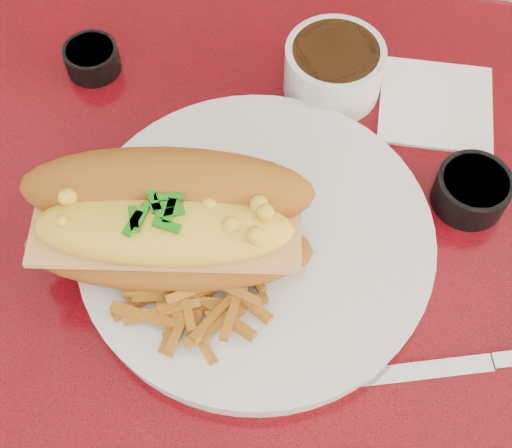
% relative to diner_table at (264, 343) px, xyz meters
% --- Properties ---
extents(diner_table, '(1.23, 0.83, 0.77)m').
position_rel_diner_table_xyz_m(diner_table, '(0.00, 0.00, 0.00)').
color(diner_table, red).
rests_on(diner_table, ground).
extents(booth_bench_far, '(1.20, 0.51, 0.90)m').
position_rel_diner_table_xyz_m(booth_bench_far, '(0.00, 0.81, -0.32)').
color(booth_bench_far, maroon).
rests_on(booth_bench_far, ground).
extents(dinner_plate, '(0.34, 0.34, 0.02)m').
position_rel_diner_table_xyz_m(dinner_plate, '(-0.01, 0.03, 0.17)').
color(dinner_plate, silver).
rests_on(dinner_plate, diner_table).
extents(mac_hoagie, '(0.25, 0.15, 0.11)m').
position_rel_diner_table_xyz_m(mac_hoagie, '(-0.08, -0.00, 0.23)').
color(mac_hoagie, '#A55F1A').
rests_on(mac_hoagie, dinner_plate).
extents(fries_pile, '(0.10, 0.09, 0.03)m').
position_rel_diner_table_xyz_m(fries_pile, '(-0.05, -0.04, 0.20)').
color(fries_pile, '#BE7920').
rests_on(fries_pile, dinner_plate).
extents(fork, '(0.10, 0.14, 0.00)m').
position_rel_diner_table_xyz_m(fork, '(0.05, 0.02, 0.18)').
color(fork, silver).
rests_on(fork, dinner_plate).
extents(gravy_ramekin, '(0.12, 0.12, 0.05)m').
position_rel_diner_table_xyz_m(gravy_ramekin, '(0.02, 0.22, 0.19)').
color(gravy_ramekin, silver).
rests_on(gravy_ramekin, diner_table).
extents(sauce_cup_left, '(0.06, 0.06, 0.03)m').
position_rel_diner_table_xyz_m(sauce_cup_left, '(-0.22, 0.20, 0.18)').
color(sauce_cup_left, black).
rests_on(sauce_cup_left, diner_table).
extents(sauce_cup_right, '(0.07, 0.07, 0.03)m').
position_rel_diner_table_xyz_m(sauce_cup_right, '(0.17, 0.11, 0.18)').
color(sauce_cup_right, black).
rests_on(sauce_cup_right, diner_table).
extents(knife, '(0.19, 0.07, 0.01)m').
position_rel_diner_table_xyz_m(knife, '(0.19, -0.04, 0.16)').
color(knife, silver).
rests_on(knife, diner_table).
extents(paper_napkin, '(0.12, 0.12, 0.00)m').
position_rel_diner_table_xyz_m(paper_napkin, '(0.13, 0.22, 0.16)').
color(paper_napkin, white).
rests_on(paper_napkin, diner_table).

